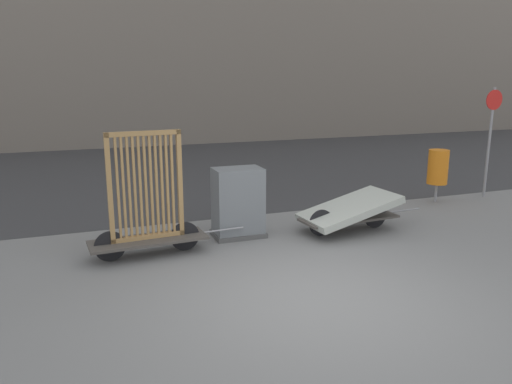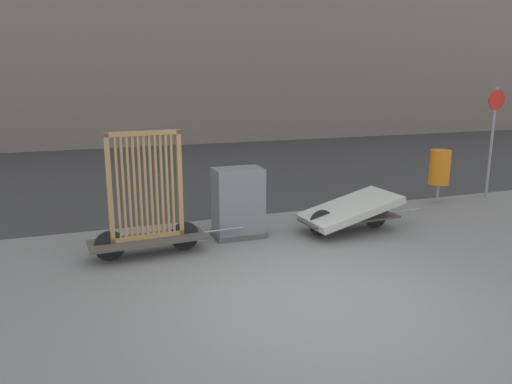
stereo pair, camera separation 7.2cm
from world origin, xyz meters
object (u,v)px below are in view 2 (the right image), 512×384
Objects in this scene: sign_post at (493,130)px; bike_cart_with_mattress at (350,211)px; trash_bin at (440,167)px; bike_cart_with_bedframe at (147,213)px; utility_cabinet at (238,205)px.

bike_cart_with_mattress is at bearing -163.85° from sign_post.
sign_post is (4.33, 1.26, 1.15)m from bike_cart_with_mattress.
bike_cart_with_mattress is at bearing -156.88° from trash_bin.
bike_cart_with_bedframe is at bearing -170.96° from sign_post.
sign_post is (1.38, -0.01, 0.76)m from trash_bin.
bike_cart_with_bedframe is 8.03m from sign_post.
bike_cart_with_bedframe is 1.01× the size of sign_post.
bike_cart_with_mattress is 3.24m from trash_bin.
utility_cabinet reaches higher than bike_cart_with_mattress.
utility_cabinet is 0.48× the size of sign_post.
bike_cart_with_bedframe is 6.63m from trash_bin.
utility_cabinet is 1.03× the size of trash_bin.
trash_bin is 1.58m from sign_post.
sign_post is at bearing 4.83° from bike_cart_with_bedframe.
sign_post reaches higher than utility_cabinet.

